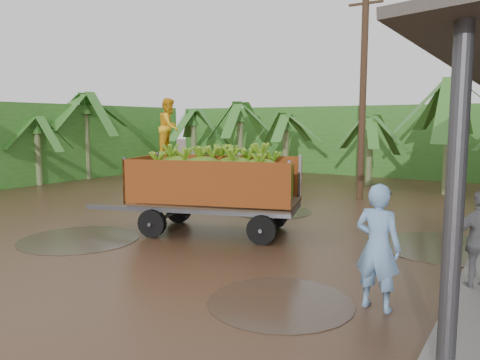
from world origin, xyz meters
name	(u,v)px	position (x,y,z in m)	size (l,w,h in m)	color
ground	(230,240)	(0.00, 0.00, 0.00)	(100.00, 100.00, 0.00)	black
hedge_north	(362,140)	(-2.00, 16.00, 1.80)	(22.00, 3.00, 3.60)	#2D661E
hedge_west	(25,143)	(-14.00, 4.00, 1.80)	(3.00, 18.00, 3.60)	#2D661E
banana_trailer	(214,183)	(-0.75, 0.46, 1.25)	(5.72, 3.13, 3.39)	#AF4E19
man_blue	(378,247)	(4.11, -2.22, 0.95)	(0.69, 0.45, 1.89)	#75A2D6
utility_pole	(363,94)	(0.70, 7.48, 3.75)	(1.20, 0.24, 7.39)	#47301E
banana_plants	(191,143)	(-5.91, 6.09, 1.90)	(24.72, 20.36, 4.46)	#2D661E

